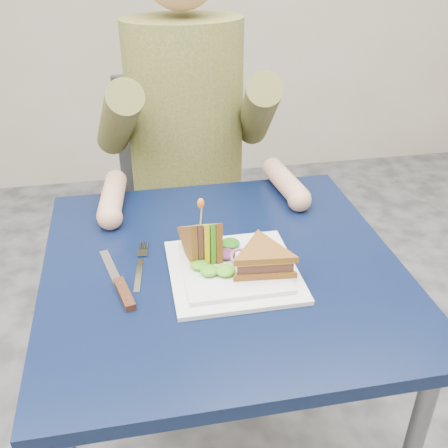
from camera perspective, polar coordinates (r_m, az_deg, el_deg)
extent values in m
cube|color=black|center=(1.12, -0.17, -4.90)|extent=(0.75, 0.75, 0.03)
cylinder|color=#595B5E|center=(1.60, -13.90, -10.08)|extent=(0.04, 0.04, 0.70)
cylinder|color=#595B5E|center=(1.66, 8.76, -7.53)|extent=(0.04, 0.04, 0.70)
cube|color=#47474C|center=(1.77, -3.78, -0.62)|extent=(0.42, 0.40, 0.04)
cube|color=#47474C|center=(1.82, -4.81, 9.04)|extent=(0.42, 0.03, 0.46)
cylinder|color=#47474C|center=(1.76, -8.68, -10.58)|extent=(0.02, 0.02, 0.43)
cylinder|color=#47474C|center=(1.80, 2.97, -9.26)|extent=(0.02, 0.02, 0.43)
cylinder|color=#47474C|center=(2.03, -9.24, -4.31)|extent=(0.02, 0.02, 0.43)
cylinder|color=#47474C|center=(2.06, 0.78, -3.29)|extent=(0.02, 0.02, 0.43)
cylinder|color=brown|center=(1.57, -4.21, 12.16)|extent=(0.34, 0.34, 0.52)
cylinder|color=brown|center=(1.48, -11.46, 10.95)|extent=(0.15, 0.39, 0.31)
cylinder|color=tan|center=(1.34, -12.04, 2.90)|extent=(0.08, 0.20, 0.06)
sphere|color=tan|center=(1.26, -12.32, 0.69)|extent=(0.06, 0.06, 0.06)
cylinder|color=brown|center=(1.52, 3.68, 12.08)|extent=(0.15, 0.39, 0.31)
cylinder|color=tan|center=(1.40, 6.69, 4.56)|extent=(0.08, 0.20, 0.06)
sphere|color=tan|center=(1.32, 8.22, 2.60)|extent=(0.06, 0.06, 0.06)
cube|color=white|center=(1.08, 1.02, -5.15)|extent=(0.26, 0.26, 0.01)
cube|color=white|center=(1.08, 1.02, -4.72)|extent=(0.21, 0.21, 0.01)
cube|color=silver|center=(1.09, -9.27, -5.50)|extent=(0.03, 0.12, 0.00)
cube|color=silver|center=(1.15, -8.87, -3.13)|extent=(0.03, 0.03, 0.00)
cube|color=silver|center=(1.18, -9.09, -2.40)|extent=(0.01, 0.03, 0.00)
cube|color=silver|center=(1.18, -8.85, -2.40)|extent=(0.01, 0.03, 0.00)
cube|color=silver|center=(1.18, -8.61, -2.40)|extent=(0.01, 0.03, 0.00)
cube|color=silver|center=(1.18, -8.37, -2.39)|extent=(0.01, 0.03, 0.00)
cube|color=silver|center=(1.13, -12.21, -4.65)|extent=(0.05, 0.14, 0.00)
cube|color=black|center=(1.04, -10.78, -7.47)|extent=(0.04, 0.10, 0.01)
cylinder|color=silver|center=(1.05, -11.19, -6.39)|extent=(0.01, 0.01, 0.00)
cylinder|color=silver|center=(1.02, -10.43, -7.96)|extent=(0.01, 0.01, 0.00)
cylinder|color=tan|center=(1.05, -2.51, 0.92)|extent=(0.01, 0.01, 0.06)
ellipsoid|color=orange|center=(1.04, -2.55, 2.26)|extent=(0.01, 0.01, 0.02)
torus|color=#9E4C7A|center=(1.07, 1.77, -3.61)|extent=(0.04, 0.04, 0.02)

